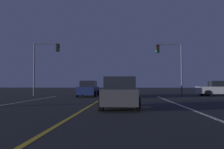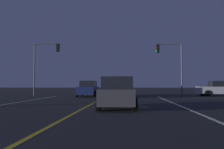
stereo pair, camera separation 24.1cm
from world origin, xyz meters
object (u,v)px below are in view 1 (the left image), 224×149
object	(u,v)px
car_lead_same_lane	(120,93)
traffic_light_near_right	(169,58)
car_ahead_far	(124,89)
car_crossing_side	(217,89)
car_oncoming	(88,89)
traffic_light_near_left	(46,57)

from	to	relation	value
car_lead_same_lane	traffic_light_near_right	bearing A→B (deg)	-20.95
car_ahead_far	traffic_light_near_right	world-z (taller)	traffic_light_near_right
car_crossing_side	traffic_light_near_right	distance (m)	6.65
car_oncoming	traffic_light_near_right	bearing A→B (deg)	96.03
car_lead_same_lane	car_oncoming	distance (m)	12.97
car_oncoming	car_ahead_far	size ratio (longest dim) A/B	1.00
traffic_light_near_right	traffic_light_near_left	distance (m)	13.89
car_ahead_far	traffic_light_near_right	distance (m)	6.37
car_lead_same_lane	car_ahead_far	xyz separation A→B (m)	(0.08, 11.46, 0.00)
car_oncoming	car_crossing_side	bearing A→B (deg)	98.54
traffic_light_near_left	car_oncoming	bearing A→B (deg)	-10.52
car_lead_same_lane	car_crossing_side	xyz separation A→B (m)	(10.67, 14.58, 0.00)
car_crossing_side	car_ahead_far	xyz separation A→B (m)	(-10.59, -3.12, 0.00)
traffic_light_near_right	traffic_light_near_left	bearing A→B (deg)	-0.00
car_ahead_far	traffic_light_near_left	distance (m)	9.74
traffic_light_near_left	car_ahead_far	bearing A→B (deg)	-12.02
car_lead_same_lane	car_crossing_side	distance (m)	18.07
traffic_light_near_right	car_oncoming	bearing A→B (deg)	6.03
car_ahead_far	traffic_light_near_left	bearing A→B (deg)	77.98
car_crossing_side	car_ahead_far	size ratio (longest dim) A/B	1.00
car_lead_same_lane	car_oncoming	world-z (taller)	same
car_ahead_far	traffic_light_near_right	xyz separation A→B (m)	(5.03, 1.89, 3.43)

